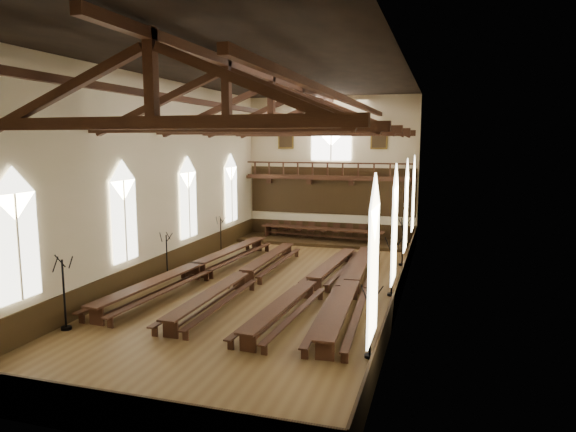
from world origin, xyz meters
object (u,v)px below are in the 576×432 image
at_px(refectory_row_b, 244,275).
at_px(candelabrum_left_far, 221,242).
at_px(high_table, 321,230).
at_px(candelabrum_left_mid, 167,265).
at_px(candelabrum_right_mid, 392,278).
at_px(candelabrum_left_near, 65,307).
at_px(refectory_row_a, 197,267).
at_px(refectory_row_d, 351,284).
at_px(candelabrum_right_far, 402,251).
at_px(dais, 321,241).
at_px(candelabrum_right_near, 370,336).
at_px(refectory_row_c, 312,283).

distance_m(refectory_row_b, candelabrum_left_far, 7.81).
bearing_deg(high_table, candelabrum_left_mid, -114.45).
relative_size(candelabrum_left_far, candelabrum_right_mid, 0.85).
xyz_separation_m(high_table, candelabrum_left_near, (-5.22, -18.80, -0.04)).
bearing_deg(refectory_row_a, high_table, 70.72).
distance_m(refectory_row_d, candelabrum_left_mid, 9.39).
relative_size(candelabrum_left_far, candelabrum_right_far, 0.85).
bearing_deg(candelabrum_right_mid, refectory_row_d, -159.03).
xyz_separation_m(refectory_row_b, candelabrum_right_far, (6.92, 6.53, 0.28)).
distance_m(refectory_row_d, candelabrum_left_near, 11.78).
distance_m(dais, candelabrum_right_near, 18.97).
relative_size(refectory_row_b, candelabrum_right_near, 5.88).
relative_size(candelabrum_left_mid, candelabrum_left_far, 1.05).
bearing_deg(candelabrum_left_mid, candelabrum_right_near, -30.49).
distance_m(dais, high_table, 0.79).
bearing_deg(refectory_row_d, candelabrum_left_far, 144.40).
xyz_separation_m(candelabrum_right_near, candelabrum_right_mid, (0.00, 7.00, 0.08)).
relative_size(refectory_row_a, candelabrum_left_mid, 6.30).
bearing_deg(dais, candelabrum_right_mid, -61.94).
height_order(high_table, candelabrum_right_far, candelabrum_right_far).
height_order(dais, candelabrum_left_far, candelabrum_left_far).
height_order(refectory_row_a, high_table, high_table).
bearing_deg(candelabrum_right_far, candelabrum_right_mid, -90.00).
bearing_deg(refectory_row_b, candelabrum_right_near, -42.98).
relative_size(refectory_row_a, dais, 1.33).
bearing_deg(high_table, refectory_row_a, -109.28).
bearing_deg(candelabrum_left_far, candelabrum_left_mid, -90.00).
relative_size(dais, candelabrum_right_near, 4.67).
bearing_deg(refectory_row_c, candelabrum_right_mid, 14.84).
relative_size(candelabrum_left_mid, candelabrum_right_near, 0.99).
bearing_deg(high_table, candelabrum_left_far, -136.44).
height_order(refectory_row_c, candelabrum_right_mid, candelabrum_right_mid).
height_order(candelabrum_left_near, candelabrum_left_mid, candelabrum_left_near).
bearing_deg(candelabrum_left_mid, refectory_row_b, -1.12).
height_order(candelabrum_left_far, candelabrum_right_mid, candelabrum_right_mid).
relative_size(refectory_row_a, refectory_row_b, 1.06).
distance_m(candelabrum_left_near, candelabrum_right_far, 17.68).
bearing_deg(candelabrum_right_far, candelabrum_right_near, -90.00).
bearing_deg(dais, candelabrum_left_near, -105.53).
bearing_deg(high_table, refectory_row_c, -78.64).
bearing_deg(candelabrum_right_mid, candelabrum_right_near, -90.00).
bearing_deg(candelabrum_left_far, refectory_row_a, -76.84).
distance_m(dais, candelabrum_right_mid, 12.51).
xyz_separation_m(refectory_row_a, candelabrum_right_near, (9.70, -7.09, 0.14)).
relative_size(refectory_row_d, candelabrum_left_far, 6.40).
bearing_deg(candelabrum_left_far, dais, 43.56).
relative_size(refectory_row_b, refectory_row_c, 1.00).
bearing_deg(candelabrum_right_near, candelabrum_right_mid, 90.00).
bearing_deg(candelabrum_right_mid, candelabrum_left_mid, -177.61).
xyz_separation_m(dais, candelabrum_left_far, (-5.22, -4.97, 0.60)).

